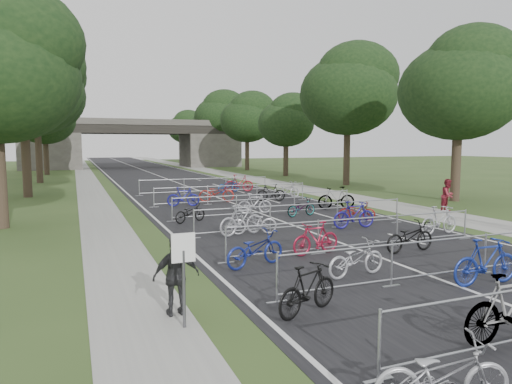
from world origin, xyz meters
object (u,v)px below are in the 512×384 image
at_px(pedestrian_b, 448,196).
at_px(pedestrian_c, 176,277).
at_px(park_sign, 184,263).
at_px(bike_1, 511,308).
at_px(bike_0, 442,375).
at_px(overpass_bridge, 135,144).

xyz_separation_m(pedestrian_b, pedestrian_c, (-15.95, -8.98, -0.04)).
bearing_deg(pedestrian_b, pedestrian_c, -167.86).
relative_size(park_sign, bike_1, 0.87).
xyz_separation_m(park_sign, bike_0, (2.50, -3.91, -0.78)).
height_order(park_sign, pedestrian_b, park_sign).
bearing_deg(overpass_bridge, pedestrian_c, -96.33).
relative_size(bike_1, pedestrian_b, 1.24).
distance_m(overpass_bridge, bike_0, 66.12).
distance_m(park_sign, pedestrian_c, 0.82).
distance_m(pedestrian_b, pedestrian_c, 18.31).
bearing_deg(pedestrian_b, bike_1, -148.24).
distance_m(overpass_bridge, park_sign, 62.41).
distance_m(bike_1, pedestrian_c, 6.20).
distance_m(bike_0, bike_1, 2.91).
bearing_deg(park_sign, bike_0, -57.43).
relative_size(overpass_bridge, pedestrian_c, 19.13).
distance_m(overpass_bridge, pedestrian_c, 61.75).
xyz_separation_m(park_sign, bike_1, (5.16, -2.75, -0.64)).
height_order(bike_0, pedestrian_c, pedestrian_c).
bearing_deg(bike_1, bike_0, 114.66).
relative_size(overpass_bridge, bike_0, 16.78).
height_order(park_sign, bike_0, park_sign).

